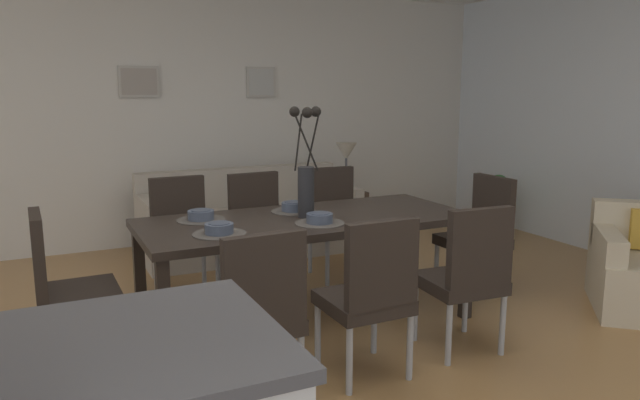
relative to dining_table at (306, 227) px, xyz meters
name	(u,v)px	position (x,y,z in m)	size (l,w,h in m)	color
ground_plane	(305,367)	(-0.29, -0.62, -0.67)	(9.00, 9.00, 0.00)	#A87A47
back_wall_panel	(174,117)	(-0.29, 2.63, 0.63)	(9.00, 0.10, 2.60)	silver
dining_table	(306,227)	(0.00, 0.00, 0.00)	(2.20, 0.94, 0.74)	black
dining_chair_near_left	(256,309)	(-0.68, -0.90, -0.16)	(0.46, 0.46, 0.92)	black
dining_chair_near_right	(182,231)	(-0.64, 0.90, -0.16)	(0.45, 0.45, 0.92)	black
dining_chair_far_left	(371,290)	(-0.02, -0.90, -0.16)	(0.44, 0.44, 0.92)	black
dining_chair_far_right	(259,225)	(-0.03, 0.85, -0.16)	(0.46, 0.46, 0.92)	black
dining_chair_mid_left	(467,272)	(0.67, -0.86, -0.16)	(0.47, 0.47, 0.92)	black
dining_chair_mid_right	(335,216)	(0.67, 0.89, -0.16)	(0.46, 0.46, 0.92)	black
dining_chair_head_west	(63,282)	(-1.53, -0.02, -0.16)	(0.45, 0.45, 0.92)	black
dining_chair_head_east	(481,229)	(1.48, -0.03, -0.16)	(0.44, 0.44, 0.92)	black
centerpiece_vase	(306,175)	(0.00, 0.00, 0.35)	(0.21, 0.23, 0.73)	#232326
placemat_near_left	(219,234)	(-0.66, -0.21, 0.07)	(0.32, 0.32, 0.01)	#4C4742
bowl_near_left	(219,228)	(-0.66, -0.21, 0.11)	(0.17, 0.17, 0.07)	#475166
placemat_near_right	(201,220)	(-0.66, 0.21, 0.07)	(0.32, 0.32, 0.01)	#4C4742
bowl_near_right	(201,214)	(-0.66, 0.21, 0.11)	(0.17, 0.17, 0.07)	#475166
placemat_far_left	(320,223)	(0.00, -0.21, 0.07)	(0.32, 0.32, 0.01)	#4C4742
bowl_far_left	(320,217)	(0.00, -0.21, 0.11)	(0.17, 0.17, 0.07)	#475166
placemat_far_right	(294,211)	(0.00, 0.21, 0.07)	(0.32, 0.32, 0.01)	#4C4742
bowl_far_right	(294,206)	(0.00, 0.21, 0.11)	(0.17, 0.17, 0.07)	#475166
sofa	(249,224)	(0.24, 1.90, -0.39)	(2.06, 0.84, 0.80)	#B2A899
side_table	(346,215)	(1.33, 1.93, -0.41)	(0.36, 0.36, 0.52)	#3D2D23
table_lamp	(346,156)	(1.33, 1.93, 0.22)	(0.22, 0.22, 0.51)	#4C4C51
framed_picture_left	(139,82)	(-0.63, 2.56, 0.98)	(0.39, 0.03, 0.31)	#B2ADA3
framed_picture_center	(261,82)	(0.63, 2.56, 0.98)	(0.32, 0.03, 0.32)	#B2ADA3
potted_plant	(493,202)	(2.86, 1.39, -0.30)	(0.36, 0.36, 0.67)	brown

